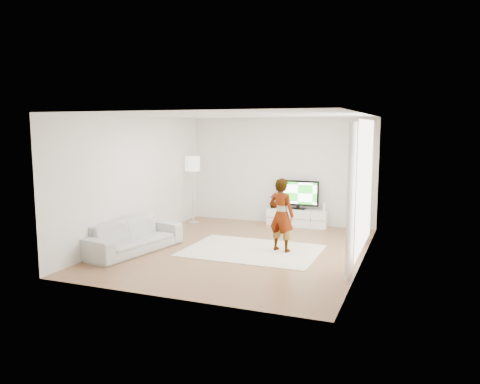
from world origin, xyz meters
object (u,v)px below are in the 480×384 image
at_px(television, 298,194).
at_px(rug, 252,250).
at_px(sofa, 133,236).
at_px(player, 282,215).
at_px(floor_lamp, 192,167).
at_px(media_console, 298,218).

height_order(television, rug, television).
bearing_deg(sofa, player, -57.85).
xyz_separation_m(sofa, floor_lamp, (-0.18, 3.10, 1.19)).
height_order(media_console, rug, media_console).
xyz_separation_m(television, player, (0.31, -2.61, -0.08)).
bearing_deg(rug, media_console, 84.30).
height_order(media_console, television, television).
distance_m(media_console, floor_lamp, 3.09).
xyz_separation_m(media_console, sofa, (-2.56, -3.70, 0.10)).
bearing_deg(rug, floor_lamp, 138.76).
bearing_deg(television, floor_lamp, -167.19).
height_order(media_console, floor_lamp, floor_lamp).
bearing_deg(floor_lamp, rug, -41.24).
distance_m(media_console, rug, 2.78).
distance_m(rug, sofa, 2.49).
bearing_deg(television, player, -83.25).
bearing_deg(player, floor_lamp, -18.62).
relative_size(media_console, sofa, 0.71).
bearing_deg(sofa, floor_lamp, 14.13).
height_order(media_console, player, player).
bearing_deg(floor_lamp, player, -33.06).
height_order(sofa, floor_lamp, floor_lamp).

